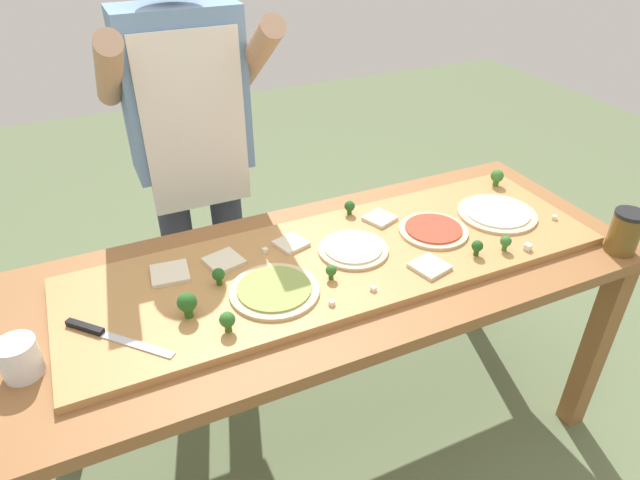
# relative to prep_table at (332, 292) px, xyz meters

# --- Properties ---
(ground_plane) EXTENTS (8.00, 8.00, 0.00)m
(ground_plane) POSITION_rel_prep_table_xyz_m (0.00, 0.00, -0.69)
(ground_plane) COLOR #60704C
(prep_table) EXTENTS (1.90, 0.76, 0.79)m
(prep_table) POSITION_rel_prep_table_xyz_m (0.00, 0.00, 0.00)
(prep_table) COLOR brown
(prep_table) RESTS_ON ground
(cutting_board) EXTENTS (1.63, 0.51, 0.02)m
(cutting_board) POSITION_rel_prep_table_xyz_m (0.03, -0.00, 0.11)
(cutting_board) COLOR #B27F47
(cutting_board) RESTS_ON prep_table
(chefs_knife) EXTENTS (0.23, 0.24, 0.02)m
(chefs_knife) POSITION_rel_prep_table_xyz_m (-0.66, -0.06, 0.13)
(chefs_knife) COLOR #B7BABF
(chefs_knife) RESTS_ON cutting_board
(pizza_whole_tomato_red) EXTENTS (0.22, 0.22, 0.02)m
(pizza_whole_tomato_red) POSITION_rel_prep_table_xyz_m (0.36, -0.00, 0.13)
(pizza_whole_tomato_red) COLOR beige
(pizza_whole_tomato_red) RESTS_ON cutting_board
(pizza_whole_pesto_green) EXTENTS (0.25, 0.25, 0.02)m
(pizza_whole_pesto_green) POSITION_rel_prep_table_xyz_m (-0.21, -0.08, 0.13)
(pizza_whole_pesto_green) COLOR beige
(pizza_whole_pesto_green) RESTS_ON cutting_board
(pizza_whole_white_garlic) EXTENTS (0.26, 0.26, 0.02)m
(pizza_whole_white_garlic) POSITION_rel_prep_table_xyz_m (0.62, 0.00, 0.13)
(pizza_whole_white_garlic) COLOR beige
(pizza_whole_white_garlic) RESTS_ON cutting_board
(pizza_whole_cheese_artichoke) EXTENTS (0.22, 0.22, 0.02)m
(pizza_whole_cheese_artichoke) POSITION_rel_prep_table_xyz_m (0.08, 0.01, 0.13)
(pizza_whole_cheese_artichoke) COLOR beige
(pizza_whole_cheese_artichoke) RESTS_ON cutting_board
(pizza_slice_far_left) EXTENTS (0.12, 0.12, 0.01)m
(pizza_slice_far_left) POSITION_rel_prep_table_xyz_m (-0.46, 0.12, 0.13)
(pizza_slice_far_left) COLOR beige
(pizza_slice_far_left) RESTS_ON cutting_board
(pizza_slice_near_right) EXTENTS (0.12, 0.12, 0.01)m
(pizza_slice_near_right) POSITION_rel_prep_table_xyz_m (-0.30, 0.12, 0.13)
(pizza_slice_near_right) COLOR beige
(pizza_slice_near_right) RESTS_ON cutting_board
(pizza_slice_far_right) EXTENTS (0.11, 0.11, 0.01)m
(pizza_slice_far_right) POSITION_rel_prep_table_xyz_m (-0.08, 0.12, 0.13)
(pizza_slice_far_right) COLOR beige
(pizza_slice_far_right) RESTS_ON cutting_board
(pizza_slice_center) EXTENTS (0.12, 0.12, 0.01)m
(pizza_slice_center) POSITION_rel_prep_table_xyz_m (0.24, -0.16, 0.13)
(pizza_slice_center) COLOR beige
(pizza_slice_center) RESTS_ON cutting_board
(pizza_slice_near_left) EXTENTS (0.11, 0.11, 0.01)m
(pizza_slice_near_left) POSITION_rel_prep_table_xyz_m (0.24, 0.14, 0.13)
(pizza_slice_near_left) COLOR beige
(pizza_slice_near_left) RESTS_ON cutting_board
(broccoli_floret_back_left) EXTENTS (0.03, 0.03, 0.05)m
(broccoli_floret_back_left) POSITION_rel_prep_table_xyz_m (0.50, -0.18, 0.16)
(broccoli_floret_back_left) COLOR #3F7220
(broccoli_floret_back_left) RESTS_ON cutting_board
(broccoli_floret_front_left) EXTENTS (0.05, 0.05, 0.07)m
(broccoli_floret_front_left) POSITION_rel_prep_table_xyz_m (-0.45, -0.08, 0.17)
(broccoli_floret_front_left) COLOR #2C5915
(broccoli_floret_front_left) RESTS_ON cutting_board
(broccoli_floret_front_mid) EXTENTS (0.04, 0.04, 0.05)m
(broccoli_floret_front_mid) POSITION_rel_prep_table_xyz_m (-0.34, 0.02, 0.16)
(broccoli_floret_front_mid) COLOR #2C5915
(broccoli_floret_front_mid) RESTS_ON cutting_board
(broccoli_floret_back_mid) EXTENTS (0.04, 0.04, 0.06)m
(broccoli_floret_back_mid) POSITION_rel_prep_table_xyz_m (-0.37, -0.17, 0.16)
(broccoli_floret_back_mid) COLOR #366618
(broccoli_floret_back_mid) RESTS_ON cutting_board
(broccoli_floret_front_right) EXTENTS (0.03, 0.03, 0.05)m
(broccoli_floret_front_right) POSITION_rel_prep_table_xyz_m (0.40, -0.16, 0.16)
(broccoli_floret_front_right) COLOR #2C5915
(broccoli_floret_front_right) RESTS_ON cutting_board
(broccoli_floret_back_right) EXTENTS (0.03, 0.03, 0.05)m
(broccoli_floret_back_right) POSITION_rel_prep_table_xyz_m (-0.05, -0.09, 0.15)
(broccoli_floret_back_right) COLOR #366618
(broccoli_floret_back_right) RESTS_ON cutting_board
(broccoli_floret_center_right) EXTENTS (0.05, 0.05, 0.06)m
(broccoli_floret_center_right) POSITION_rel_prep_table_xyz_m (0.76, 0.17, 0.16)
(broccoli_floret_center_right) COLOR #3F7220
(broccoli_floret_center_right) RESTS_ON cutting_board
(broccoli_floret_center_left) EXTENTS (0.04, 0.04, 0.05)m
(broccoli_floret_center_left) POSITION_rel_prep_table_xyz_m (0.17, 0.21, 0.15)
(broccoli_floret_center_left) COLOR #2C5915
(broccoli_floret_center_left) RESTS_ON cutting_board
(cheese_crumble_a) EXTENTS (0.02, 0.02, 0.01)m
(cheese_crumble_a) POSITION_rel_prep_table_xyz_m (-0.09, -0.19, 0.13)
(cheese_crumble_a) COLOR white
(cheese_crumble_a) RESTS_ON cutting_board
(cheese_crumble_b) EXTENTS (0.02, 0.02, 0.02)m
(cheese_crumble_b) POSITION_rel_prep_table_xyz_m (-0.17, 0.12, 0.13)
(cheese_crumble_b) COLOR silver
(cheese_crumble_b) RESTS_ON cutting_board
(cheese_crumble_c) EXTENTS (0.02, 0.02, 0.01)m
(cheese_crumble_c) POSITION_rel_prep_table_xyz_m (0.77, -0.10, 0.13)
(cheese_crumble_c) COLOR silver
(cheese_crumble_c) RESTS_ON cutting_board
(cheese_crumble_d) EXTENTS (0.02, 0.02, 0.02)m
(cheese_crumble_d) POSITION_rel_prep_table_xyz_m (0.57, -0.21, 0.13)
(cheese_crumble_d) COLOR white
(cheese_crumble_d) RESTS_ON cutting_board
(cheese_crumble_e) EXTENTS (0.02, 0.02, 0.01)m
(cheese_crumble_e) POSITION_rel_prep_table_xyz_m (0.04, -0.19, 0.13)
(cheese_crumble_e) COLOR white
(cheese_crumble_e) RESTS_ON cutting_board
(flour_cup) EXTENTS (0.09, 0.09, 0.10)m
(flour_cup) POSITION_rel_prep_table_xyz_m (-0.85, -0.09, 0.14)
(flour_cup) COLOR white
(flour_cup) RESTS_ON prep_table
(sauce_jar) EXTENTS (0.09, 0.09, 0.14)m
(sauce_jar) POSITION_rel_prep_table_xyz_m (0.85, -0.31, 0.17)
(sauce_jar) COLOR brown
(sauce_jar) RESTS_ON prep_table
(cook_center) EXTENTS (0.54, 0.39, 1.67)m
(cook_center) POSITION_rel_prep_table_xyz_m (-0.25, 0.63, 0.31)
(cook_center) COLOR #333847
(cook_center) RESTS_ON ground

